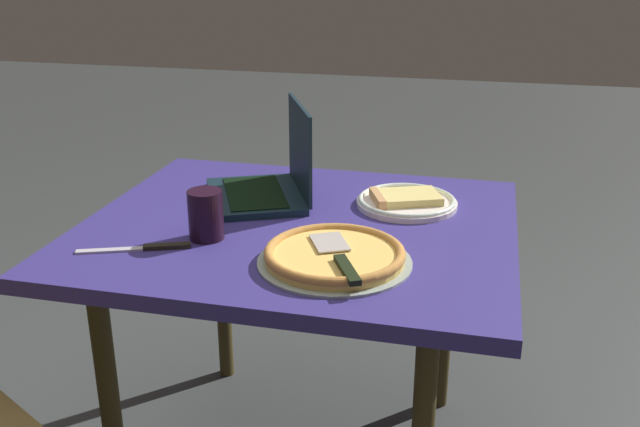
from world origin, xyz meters
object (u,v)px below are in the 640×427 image
pizza_tray (335,255)px  table_knife (146,248)px  dining_table (299,249)px  drink_cup (206,214)px  pizza_plate (406,201)px  laptop (270,180)px

pizza_tray → table_knife: 0.42m
dining_table → drink_cup: 0.26m
pizza_tray → drink_cup: size_ratio=2.87×
pizza_plate → pizza_tray: (-0.10, -0.38, 0.00)m
pizza_tray → table_knife: (-0.42, -0.03, -0.01)m
pizza_plate → pizza_tray: size_ratio=0.79×
pizza_plate → drink_cup: drink_cup is taller
laptop → pizza_plate: 0.36m
dining_table → pizza_plate: 0.31m
dining_table → drink_cup: bearing=-141.5°
dining_table → pizza_plate: (0.24, 0.18, 0.08)m
drink_cup → table_knife: bearing=-139.3°
pizza_plate → drink_cup: size_ratio=2.26×
drink_cup → dining_table: bearing=38.5°
dining_table → table_knife: table_knife is taller
pizza_plate → table_knife: bearing=-141.9°
pizza_plate → drink_cup: (-0.42, -0.32, 0.04)m
pizza_plate → drink_cup: 0.53m
laptop → table_knife: bearing=-113.6°
table_knife → drink_cup: bearing=40.7°
pizza_tray → laptop: bearing=125.3°
table_knife → drink_cup: drink_cup is taller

